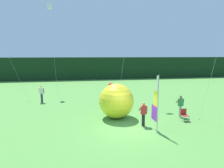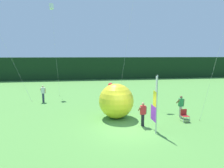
{
  "view_description": "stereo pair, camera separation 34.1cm",
  "coord_description": "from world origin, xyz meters",
  "px_view_note": "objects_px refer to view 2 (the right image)",
  "views": [
    {
      "loc": [
        -3.19,
        -12.32,
        4.94
      ],
      "look_at": [
        -0.55,
        3.16,
        2.61
      ],
      "focal_mm": 31.91,
      "sensor_mm": 36.0,
      "label": 1
    },
    {
      "loc": [
        -2.85,
        -12.37,
        4.94
      ],
      "look_at": [
        -0.55,
        3.16,
        2.61
      ],
      "focal_mm": 31.91,
      "sensor_mm": 36.0,
      "label": 2
    }
  ],
  "objects_px": {
    "banner_flag": "(155,105)",
    "inflatable_balloon": "(116,101)",
    "person_mid_field": "(43,93)",
    "person_near_banner": "(181,106)",
    "kite_white_box_0": "(52,7)",
    "person_far_left": "(143,114)",
    "folding_chair": "(184,114)"
  },
  "relations": [
    {
      "from": "folding_chair",
      "to": "kite_white_box_0",
      "type": "bearing_deg",
      "value": 130.96
    },
    {
      "from": "banner_flag",
      "to": "folding_chair",
      "type": "distance_m",
      "value": 3.64
    },
    {
      "from": "banner_flag",
      "to": "inflatable_balloon",
      "type": "relative_size",
      "value": 1.33
    },
    {
      "from": "inflatable_balloon",
      "to": "kite_white_box_0",
      "type": "xyz_separation_m",
      "value": [
        -6.13,
        11.19,
        9.31
      ]
    },
    {
      "from": "person_near_banner",
      "to": "person_mid_field",
      "type": "height_order",
      "value": "person_mid_field"
    },
    {
      "from": "person_mid_field",
      "to": "inflatable_balloon",
      "type": "height_order",
      "value": "inflatable_balloon"
    },
    {
      "from": "banner_flag",
      "to": "kite_white_box_0",
      "type": "xyz_separation_m",
      "value": [
        -8.08,
        14.4,
        8.89
      ]
    },
    {
      "from": "person_near_banner",
      "to": "inflatable_balloon",
      "type": "height_order",
      "value": "inflatable_balloon"
    },
    {
      "from": "banner_flag",
      "to": "person_near_banner",
      "type": "relative_size",
      "value": 2.14
    },
    {
      "from": "banner_flag",
      "to": "person_near_banner",
      "type": "height_order",
      "value": "banner_flag"
    },
    {
      "from": "kite_white_box_0",
      "to": "person_mid_field",
      "type": "bearing_deg",
      "value": -96.36
    },
    {
      "from": "inflatable_balloon",
      "to": "kite_white_box_0",
      "type": "bearing_deg",
      "value": 118.73
    },
    {
      "from": "person_near_banner",
      "to": "folding_chair",
      "type": "relative_size",
      "value": 1.95
    },
    {
      "from": "person_far_left",
      "to": "folding_chair",
      "type": "xyz_separation_m",
      "value": [
        3.4,
        0.56,
        -0.39
      ]
    },
    {
      "from": "folding_chair",
      "to": "kite_white_box_0",
      "type": "relative_size",
      "value": 0.08
    },
    {
      "from": "person_mid_field",
      "to": "person_far_left",
      "type": "height_order",
      "value": "person_mid_field"
    },
    {
      "from": "person_far_left",
      "to": "kite_white_box_0",
      "type": "bearing_deg",
      "value": 119.91
    },
    {
      "from": "person_near_banner",
      "to": "person_mid_field",
      "type": "bearing_deg",
      "value": 149.55
    },
    {
      "from": "person_mid_field",
      "to": "person_near_banner",
      "type": "bearing_deg",
      "value": -30.45
    },
    {
      "from": "inflatable_balloon",
      "to": "kite_white_box_0",
      "type": "relative_size",
      "value": 0.25
    },
    {
      "from": "banner_flag",
      "to": "person_mid_field",
      "type": "relative_size",
      "value": 2.11
    },
    {
      "from": "folding_chair",
      "to": "person_far_left",
      "type": "bearing_deg",
      "value": -170.63
    },
    {
      "from": "person_near_banner",
      "to": "kite_white_box_0",
      "type": "xyz_separation_m",
      "value": [
        -11.2,
        11.83,
        9.74
      ]
    },
    {
      "from": "person_near_banner",
      "to": "person_far_left",
      "type": "xyz_separation_m",
      "value": [
        -3.55,
        -1.46,
        -0.03
      ]
    },
    {
      "from": "banner_flag",
      "to": "folding_chair",
      "type": "height_order",
      "value": "banner_flag"
    },
    {
      "from": "person_mid_field",
      "to": "person_far_left",
      "type": "relative_size",
      "value": 1.04
    },
    {
      "from": "person_near_banner",
      "to": "kite_white_box_0",
      "type": "height_order",
      "value": "kite_white_box_0"
    },
    {
      "from": "banner_flag",
      "to": "person_mid_field",
      "type": "bearing_deg",
      "value": 132.31
    },
    {
      "from": "folding_chair",
      "to": "kite_white_box_0",
      "type": "height_order",
      "value": "kite_white_box_0"
    },
    {
      "from": "person_near_banner",
      "to": "folding_chair",
      "type": "distance_m",
      "value": 1.0
    },
    {
      "from": "banner_flag",
      "to": "inflatable_balloon",
      "type": "distance_m",
      "value": 3.78
    },
    {
      "from": "person_far_left",
      "to": "kite_white_box_0",
      "type": "relative_size",
      "value": 0.15
    }
  ]
}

